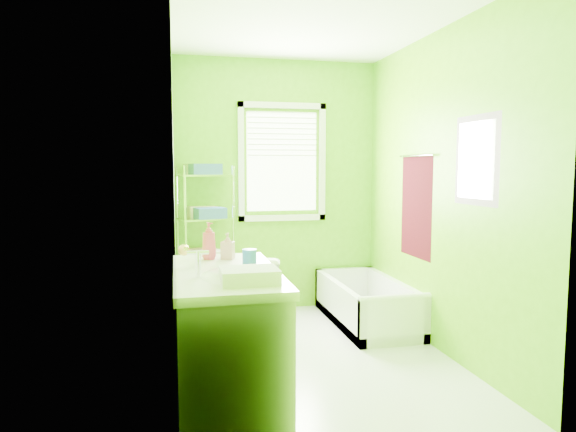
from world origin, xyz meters
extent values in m
plane|color=silver|center=(0.00, 0.00, 0.00)|extent=(2.90, 2.90, 0.00)
cube|color=#59A608|center=(0.00, 1.45, 1.30)|extent=(2.10, 0.04, 2.60)
cube|color=#59A608|center=(0.00, -1.45, 1.30)|extent=(2.10, 0.04, 2.60)
cube|color=#59A608|center=(-1.05, 0.00, 1.30)|extent=(0.04, 2.90, 2.60)
cube|color=#59A608|center=(1.05, 0.00, 1.30)|extent=(0.04, 2.90, 2.60)
cube|color=white|center=(0.00, 0.00, 2.60)|extent=(2.10, 2.90, 0.04)
cube|color=white|center=(0.05, 1.44, 1.55)|extent=(0.74, 0.01, 1.01)
cube|color=white|center=(0.05, 1.42, 0.97)|extent=(0.92, 0.05, 0.06)
cube|color=white|center=(0.05, 1.42, 2.13)|extent=(0.92, 0.05, 0.06)
cube|color=white|center=(-0.38, 1.42, 1.55)|extent=(0.06, 0.05, 1.22)
cube|color=white|center=(0.48, 1.42, 1.55)|extent=(0.06, 0.05, 1.22)
cube|color=white|center=(0.05, 1.42, 1.84)|extent=(0.72, 0.02, 0.50)
cube|color=white|center=(-1.04, -1.00, 1.00)|extent=(0.02, 0.80, 2.00)
sphere|color=gold|center=(-1.00, -0.67, 1.00)|extent=(0.07, 0.07, 0.07)
cube|color=#3B060D|center=(1.04, 0.35, 1.15)|extent=(0.02, 0.58, 0.90)
cylinder|color=silver|center=(1.02, 0.35, 1.60)|extent=(0.02, 0.62, 0.02)
cube|color=#CC5972|center=(1.04, -0.55, 1.55)|extent=(0.02, 0.54, 0.64)
cube|color=white|center=(1.03, -0.55, 1.55)|extent=(0.01, 0.44, 0.54)
cube|color=white|center=(0.73, 0.74, 0.05)|extent=(0.64, 1.36, 0.09)
cube|color=white|center=(0.45, 0.74, 0.20)|extent=(0.06, 1.36, 0.41)
cube|color=white|center=(1.02, 0.74, 0.20)|extent=(0.06, 1.36, 0.41)
cube|color=white|center=(0.73, 0.09, 0.20)|extent=(0.64, 0.06, 0.41)
cube|color=white|center=(0.73, 1.39, 0.20)|extent=(0.64, 0.06, 0.41)
cylinder|color=white|center=(0.73, 0.09, 0.41)|extent=(0.64, 0.06, 0.06)
cylinder|color=blue|center=(0.73, 0.31, 0.12)|extent=(0.33, 0.33, 0.06)
cylinder|color=yellow|center=(0.73, 0.31, 0.17)|extent=(0.31, 0.31, 0.05)
cube|color=blue|center=(0.71, 0.43, 0.23)|extent=(0.24, 0.08, 0.21)
imported|color=white|center=(-0.25, 1.01, 0.33)|extent=(0.49, 0.71, 0.66)
cube|color=silver|center=(-0.76, -0.82, 0.42)|extent=(0.58, 1.16, 0.84)
cube|color=white|center=(-0.76, -0.82, 0.87)|extent=(0.61, 1.19, 0.05)
ellipsoid|color=white|center=(-0.74, -0.97, 0.86)|extent=(0.40, 0.52, 0.14)
cylinder|color=silver|center=(-0.93, -0.97, 0.96)|extent=(0.03, 0.03, 0.16)
cylinder|color=silver|center=(-0.93, -0.97, 1.03)|extent=(0.12, 0.02, 0.02)
imported|color=#DF416B|center=(-0.83, -0.42, 1.02)|extent=(0.13, 0.13, 0.25)
imported|color=#C98294|center=(-0.71, -0.44, 0.98)|extent=(0.10, 0.10, 0.17)
cylinder|color=blue|center=(-0.60, -0.67, 0.94)|extent=(0.09, 0.09, 0.10)
cube|color=silver|center=(-0.67, -1.16, 0.93)|extent=(0.30, 0.24, 0.08)
cylinder|color=silver|center=(-0.95, 1.07, 0.76)|extent=(0.02, 0.02, 1.51)
cylinder|color=silver|center=(-1.03, 1.35, 0.76)|extent=(0.02, 0.02, 1.51)
cylinder|color=silver|center=(-0.49, 1.19, 0.76)|extent=(0.02, 0.02, 1.51)
cylinder|color=silver|center=(-0.56, 1.48, 0.76)|extent=(0.02, 0.02, 1.51)
cube|color=silver|center=(-0.76, 1.27, 0.14)|extent=(0.56, 0.43, 0.02)
cube|color=silver|center=(-0.76, 1.27, 0.57)|extent=(0.56, 0.43, 0.02)
cube|color=silver|center=(-0.76, 1.27, 0.99)|extent=(0.56, 0.43, 0.02)
cube|color=silver|center=(-0.76, 1.27, 1.42)|extent=(0.56, 0.43, 0.02)
cube|color=#2C59A2|center=(-0.75, 1.18, 1.48)|extent=(0.32, 0.26, 0.10)
cube|color=silver|center=(-0.80, 1.38, 1.48)|extent=(0.32, 0.26, 0.10)
cube|color=#2C59A2|center=(-0.71, 1.19, 1.05)|extent=(0.32, 0.26, 0.10)
cube|color=beige|center=(-0.78, 1.39, 1.05)|extent=(0.32, 0.26, 0.10)
cube|color=silver|center=(-0.74, 1.20, 0.63)|extent=(0.32, 0.26, 0.10)
cube|color=pink|center=(-0.80, 1.39, 0.63)|extent=(0.32, 0.26, 0.10)
cube|color=pink|center=(-0.52, 1.34, 0.31)|extent=(0.09, 0.26, 0.47)
camera|label=1|loc=(-1.05, -3.81, 1.51)|focal=32.00mm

